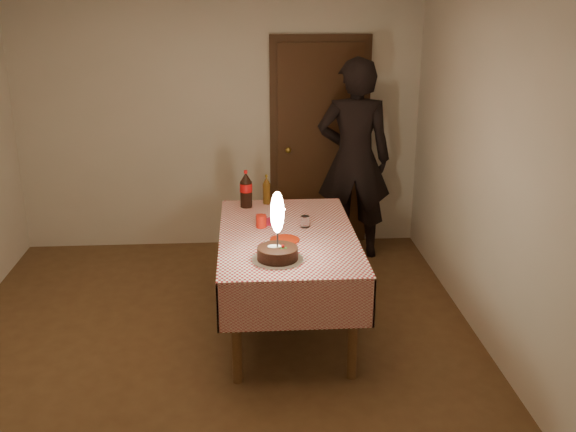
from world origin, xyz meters
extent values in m
cube|color=brown|center=(0.00, 0.00, 0.00)|extent=(4.00, 4.50, 0.01)
cube|color=beige|center=(0.00, 2.25, 1.30)|extent=(4.00, 0.04, 2.60)
cube|color=beige|center=(0.00, -2.25, 1.30)|extent=(4.00, 0.04, 2.60)
cube|color=beige|center=(2.00, 0.00, 1.30)|extent=(0.04, 4.50, 2.60)
cube|color=#472814|center=(1.00, 2.22, 1.02)|extent=(0.85, 0.05, 2.05)
sphere|color=#B28C33|center=(0.68, 2.17, 1.00)|extent=(0.06, 0.06, 0.06)
cube|color=brown|center=(0.55, 0.32, 0.76)|extent=(0.90, 1.60, 0.04)
cylinder|color=brown|center=(0.16, -0.42, 0.37)|extent=(0.07, 0.07, 0.74)
cylinder|color=brown|center=(0.94, -0.42, 0.37)|extent=(0.07, 0.07, 0.74)
cylinder|color=brown|center=(0.16, 1.06, 0.37)|extent=(0.07, 0.07, 0.74)
cylinder|color=brown|center=(0.94, 1.06, 0.37)|extent=(0.07, 0.07, 0.74)
cube|color=white|center=(0.55, 0.32, 0.79)|extent=(1.02, 1.72, 0.01)
cube|color=white|center=(0.55, -0.53, 0.61)|extent=(1.02, 0.01, 0.34)
cube|color=white|center=(0.55, 1.18, 0.61)|extent=(1.02, 0.01, 0.34)
cube|color=white|center=(0.05, 0.32, 0.61)|extent=(0.01, 1.72, 0.34)
cube|color=white|center=(1.05, 0.32, 0.61)|extent=(0.01, 1.72, 0.34)
cylinder|color=white|center=(0.45, -0.18, 0.80)|extent=(0.35, 0.35, 0.01)
cylinder|color=black|center=(0.45, -0.18, 0.84)|extent=(0.27, 0.27, 0.08)
cylinder|color=white|center=(0.43, -0.17, 0.89)|extent=(0.07, 0.07, 0.00)
sphere|color=red|center=(0.48, -0.19, 0.90)|extent=(0.02, 0.02, 0.02)
cube|color=#19721E|center=(0.50, -0.20, 0.89)|extent=(0.02, 0.01, 0.00)
cube|color=#19721E|center=(0.47, -0.21, 0.89)|extent=(0.01, 0.02, 0.00)
cylinder|color=#262628|center=(0.45, -0.18, 0.94)|extent=(0.01, 0.01, 0.12)
ellipsoid|color=#FFF2BF|center=(0.45, -0.18, 1.13)|extent=(0.09, 0.09, 0.29)
sphere|color=white|center=(0.45, -0.18, 1.02)|extent=(0.04, 0.04, 0.04)
cylinder|color=red|center=(0.52, 0.19, 0.80)|extent=(0.22, 0.22, 0.01)
cylinder|color=red|center=(0.36, 0.48, 0.84)|extent=(0.08, 0.08, 0.10)
cylinder|color=white|center=(0.69, 0.46, 0.84)|extent=(0.07, 0.07, 0.09)
cube|color=#A6132A|center=(0.40, 0.58, 0.80)|extent=(0.15, 0.15, 0.02)
cylinder|color=black|center=(0.25, 1.00, 0.90)|extent=(0.10, 0.10, 0.22)
cylinder|color=red|center=(0.25, 1.00, 0.96)|extent=(0.10, 0.10, 0.07)
cone|color=black|center=(0.25, 1.00, 1.05)|extent=(0.10, 0.10, 0.08)
cylinder|color=red|center=(0.25, 1.00, 1.10)|extent=(0.03, 0.03, 0.02)
cylinder|color=#53340E|center=(0.42, 1.08, 0.88)|extent=(0.06, 0.06, 0.18)
cone|color=#53340E|center=(0.42, 1.08, 1.00)|extent=(0.06, 0.06, 0.06)
cylinder|color=olive|center=(0.42, 1.08, 1.04)|extent=(0.02, 0.02, 0.02)
imported|color=black|center=(1.30, 1.85, 0.98)|extent=(0.76, 0.54, 1.95)
cube|color=black|center=(1.31, 1.98, 1.67)|extent=(0.14, 0.10, 0.10)
cylinder|color=black|center=(1.32, 2.06, 1.67)|extent=(0.08, 0.09, 0.08)
camera|label=1|loc=(0.23, -4.41, 2.55)|focal=42.00mm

